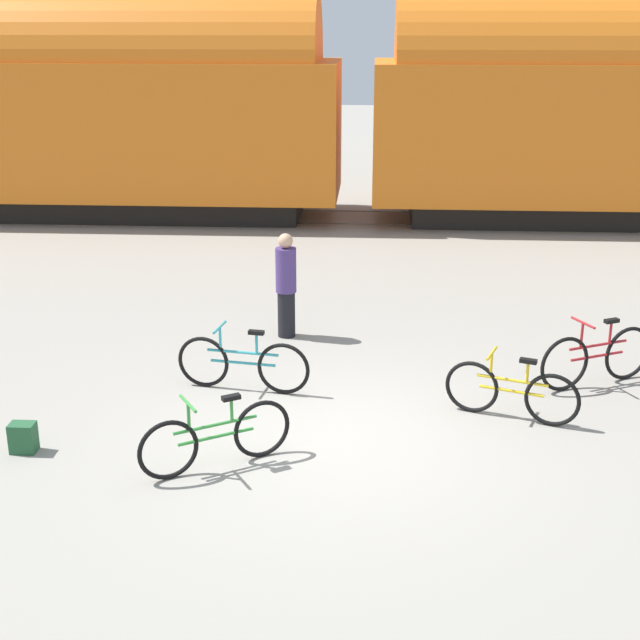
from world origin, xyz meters
name	(u,v)px	position (x,y,z in m)	size (l,w,h in m)	color
ground_plane	(330,437)	(0.00, 0.00, 0.00)	(80.00, 80.00, 0.00)	gray
freight_train	(357,104)	(0.00, 11.79, 2.65)	(48.44, 3.19, 5.14)	black
rail_near	(354,224)	(0.00, 11.07, 0.01)	(60.44, 0.07, 0.01)	#4C4238
rail_far	(356,211)	(0.00, 12.51, 0.01)	(60.44, 0.07, 0.01)	#4C4238
bicycle_yellow	(511,392)	(2.13, 0.64, 0.35)	(1.54, 0.62, 0.82)	black
bicycle_teal	(243,364)	(-1.19, 1.30, 0.37)	(1.75, 0.46, 0.86)	black
bicycle_green	(216,437)	(-1.18, -0.79, 0.35)	(1.50, 0.95, 0.83)	black
bicycle_maroon	(597,357)	(3.39, 1.76, 0.39)	(1.60, 0.81, 0.92)	black
person_in_purple	(286,285)	(-0.83, 3.38, 0.80)	(0.31, 0.31, 1.59)	black
backpack	(23,438)	(-3.39, -0.56, 0.17)	(0.28, 0.20, 0.34)	#235633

